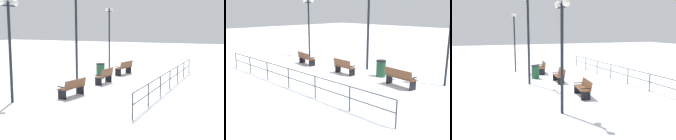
{
  "view_description": "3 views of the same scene",
  "coord_description": "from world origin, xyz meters",
  "views": [
    {
      "loc": [
        -7.57,
        16.43,
        3.4
      ],
      "look_at": [
        -0.89,
        0.67,
        0.93
      ],
      "focal_mm": 51.34,
      "sensor_mm": 36.0,
      "label": 1
    },
    {
      "loc": [
        -10.29,
        -9.84,
        3.67
      ],
      "look_at": [
        -1.85,
        -1.23,
        0.75
      ],
      "focal_mm": 40.5,
      "sensor_mm": 36.0,
      "label": 2
    },
    {
      "loc": [
        5.08,
        14.56,
        3.34
      ],
      "look_at": [
        -0.75,
        -0.73,
        0.65
      ],
      "focal_mm": 39.83,
      "sensor_mm": 36.0,
      "label": 3
    }
  ],
  "objects": [
    {
      "name": "ground_plane",
      "position": [
        0.0,
        0.0,
        0.0
      ],
      "size": [
        80.0,
        80.0,
        0.0
      ],
      "primitive_type": "plane",
      "color": "white",
      "rests_on": "ground"
    },
    {
      "name": "bench_nearest",
      "position": [
        -0.01,
        -3.58,
        0.49
      ],
      "size": [
        0.75,
        1.69,
        0.91
      ],
      "rotation": [
        0.0,
        0.0,
        -0.14
      ],
      "color": "brown",
      "rests_on": "ground"
    },
    {
      "name": "bench_second",
      "position": [
        -0.16,
        0.01,
        0.46
      ],
      "size": [
        0.61,
        1.43,
        0.9
      ],
      "rotation": [
        0.0,
        0.0,
        -0.07
      ],
      "color": "brown",
      "rests_on": "ground"
    },
    {
      "name": "bench_third",
      "position": [
        -0.13,
        3.61,
        0.45
      ],
      "size": [
        0.79,
        1.6,
        0.85
      ],
      "rotation": [
        0.0,
        0.0,
        -0.15
      ],
      "color": "brown",
      "rests_on": "ground"
    },
    {
      "name": "lamppost_near",
      "position": [
        1.74,
        -5.05,
        3.07
      ],
      "size": [
        0.23,
        1.09,
        4.54
      ],
      "color": "black",
      "rests_on": "ground"
    },
    {
      "name": "lamppost_middle",
      "position": [
        1.74,
        -0.17,
        3.22
      ],
      "size": [
        0.23,
        1.06,
        5.24
      ],
      "color": "black",
      "rests_on": "ground"
    },
    {
      "name": "lamppost_far",
      "position": [
        1.74,
        5.59,
        3.1
      ],
      "size": [
        0.28,
        1.15,
        4.42
      ],
      "color": "black",
      "rests_on": "ground"
    },
    {
      "name": "waterfront_railing",
      "position": [
        -3.92,
        0.0,
        0.66
      ],
      "size": [
        0.05,
        11.88,
        0.98
      ],
      "color": "#383D42",
      "rests_on": "ground"
    },
    {
      "name": "trash_bin",
      "position": [
        0.94,
        -1.79,
        0.46
      ],
      "size": [
        0.55,
        0.55,
        0.92
      ],
      "color": "#1E4C2D",
      "rests_on": "ground"
    }
  ]
}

